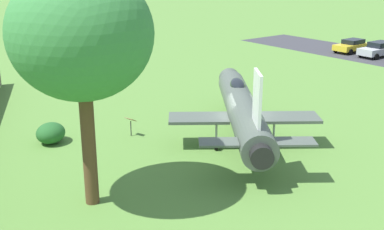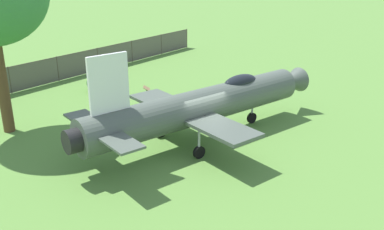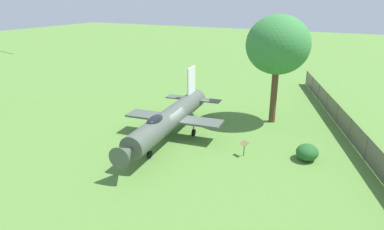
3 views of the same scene
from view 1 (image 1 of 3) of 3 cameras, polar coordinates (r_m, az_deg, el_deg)
name	(u,v)px [view 1 (image 1 of 3)]	position (r m, az deg, el deg)	size (l,w,h in m)	color
ground_plane	(242,141)	(28.16, 5.78, -3.01)	(200.00, 200.00, 0.00)	#568438
display_jet	(242,108)	(27.92, 5.80, 0.83)	(8.40, 14.69, 5.13)	#4C564C
shade_tree	(81,35)	(19.53, -12.73, 9.04)	(5.62, 5.74, 9.80)	brown
shrub_near_fence	(51,133)	(28.69, -16.07, -2.02)	(1.58, 1.81, 1.16)	#235B26
info_plaque	(131,122)	(28.74, -7.13, -0.82)	(0.72, 0.64, 1.14)	#333333
parked_car_silver	(378,49)	(55.34, 20.79, 7.15)	(4.66, 4.36, 1.56)	#B2B5BA
parked_car_yellow	(352,45)	(57.08, 18.01, 7.67)	(4.36, 4.27, 1.40)	gold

